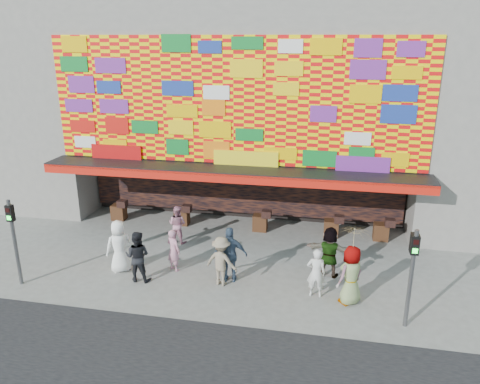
{
  "coord_description": "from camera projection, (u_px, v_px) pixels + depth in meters",
  "views": [
    {
      "loc": [
        3.79,
        -13.8,
        7.94
      ],
      "look_at": [
        0.64,
        2.0,
        2.57
      ],
      "focal_mm": 35.0,
      "sensor_mm": 36.0,
      "label": 1
    }
  ],
  "objects": [
    {
      "name": "ped_c",
      "position": [
        137.0,
        256.0,
        15.77
      ],
      "size": [
        0.89,
        0.7,
        1.78
      ],
      "primitive_type": "imported",
      "rotation": [
        0.0,
        0.0,
        3.17
      ],
      "color": "black",
      "rests_on": "ground"
    },
    {
      "name": "neighbor_left",
      "position": [
        3.0,
        76.0,
        24.02
      ],
      "size": [
        11.0,
        8.0,
        12.0
      ],
      "primitive_type": "cube",
      "color": "gray",
      "rests_on": "ground"
    },
    {
      "name": "ped_b",
      "position": [
        173.0,
        250.0,
        16.49
      ],
      "size": [
        0.67,
        0.6,
        1.55
      ],
      "primitive_type": "imported",
      "rotation": [
        0.0,
        0.0,
        2.65
      ],
      "color": "#C6809A",
      "rests_on": "ground"
    },
    {
      "name": "ped_e",
      "position": [
        230.0,
        255.0,
        15.7
      ],
      "size": [
        1.19,
        0.62,
        1.95
      ],
      "primitive_type": "imported",
      "rotation": [
        0.0,
        0.0,
        3.27
      ],
      "color": "#394B63",
      "rests_on": "ground"
    },
    {
      "name": "ped_i",
      "position": [
        177.0,
        224.0,
        18.76
      ],
      "size": [
        0.86,
        0.73,
        1.55
      ],
      "primitive_type": "imported",
      "rotation": [
        0.0,
        0.0,
        2.94
      ],
      "color": "#BF7B93",
      "rests_on": "ground"
    },
    {
      "name": "ped_g",
      "position": [
        351.0,
        275.0,
        14.38
      ],
      "size": [
        1.1,
        1.09,
        1.92
      ],
      "primitive_type": "imported",
      "rotation": [
        0.0,
        0.0,
        3.91
      ],
      "color": "gray",
      "rests_on": "ground"
    },
    {
      "name": "ped_h",
      "position": [
        316.0,
        273.0,
        14.81
      ],
      "size": [
        0.61,
        0.41,
        1.64
      ],
      "primitive_type": "imported",
      "rotation": [
        0.0,
        0.0,
        3.17
      ],
      "color": "silver",
      "rests_on": "ground"
    },
    {
      "name": "ped_d",
      "position": [
        221.0,
        261.0,
        15.51
      ],
      "size": [
        1.23,
        0.88,
        1.71
      ],
      "primitive_type": "imported",
      "rotation": [
        0.0,
        0.0,
        2.9
      ],
      "color": "gray",
      "rests_on": "ground"
    },
    {
      "name": "ped_a",
      "position": [
        119.0,
        246.0,
        16.38
      ],
      "size": [
        1.11,
        1.04,
        1.9
      ],
      "primitive_type": "imported",
      "rotation": [
        0.0,
        0.0,
        3.77
      ],
      "color": "white",
      "rests_on": "ground"
    },
    {
      "name": "signal_right",
      "position": [
        412.0,
        268.0,
        12.92
      ],
      "size": [
        0.22,
        0.2,
        3.0
      ],
      "color": "#59595B",
      "rests_on": "ground"
    },
    {
      "name": "shop_building",
      "position": [
        252.0,
        97.0,
        22.01
      ],
      "size": [
        15.2,
        9.4,
        10.0
      ],
      "color": "gray",
      "rests_on": "ground"
    },
    {
      "name": "signal_left",
      "position": [
        13.0,
        233.0,
        15.22
      ],
      "size": [
        0.22,
        0.2,
        3.0
      ],
      "color": "#59595B",
      "rests_on": "ground"
    },
    {
      "name": "ground",
      "position": [
        210.0,
        280.0,
        16.06
      ],
      "size": [
        90.0,
        90.0,
        0.0
      ],
      "primitive_type": "plane",
      "color": "slate",
      "rests_on": "ground"
    },
    {
      "name": "ped_f",
      "position": [
        330.0,
        252.0,
        16.06
      ],
      "size": [
        1.73,
        0.76,
        1.81
      ],
      "primitive_type": "imported",
      "rotation": [
        0.0,
        0.0,
        3.0
      ],
      "color": "gray",
      "rests_on": "ground"
    },
    {
      "name": "parasol",
      "position": [
        354.0,
        241.0,
        14.01
      ],
      "size": [
        0.94,
        0.96,
        1.79
      ],
      "color": "beige",
      "rests_on": "ground"
    }
  ]
}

